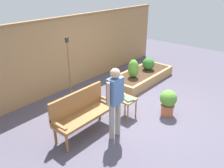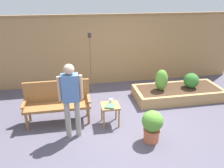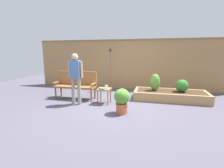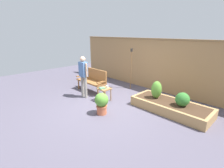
# 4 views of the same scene
# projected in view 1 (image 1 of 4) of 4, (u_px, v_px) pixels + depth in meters

# --- Properties ---
(ground_plane) EXTENTS (14.00, 14.00, 0.00)m
(ground_plane) POSITION_uv_depth(u_px,v_px,m) (141.00, 113.00, 5.89)
(ground_plane) COLOR #514C5B
(fence_back) EXTENTS (8.40, 0.14, 2.16)m
(fence_back) POSITION_uv_depth(u_px,v_px,m) (70.00, 52.00, 6.97)
(fence_back) COLOR #A37A4C
(fence_back) RESTS_ON ground_plane
(garden_bench) EXTENTS (1.44, 0.48, 0.94)m
(garden_bench) POSITION_uv_depth(u_px,v_px,m) (81.00, 110.00, 4.97)
(garden_bench) COLOR #936033
(garden_bench) RESTS_ON ground_plane
(side_table) EXTENTS (0.40, 0.40, 0.48)m
(side_table) POSITION_uv_depth(u_px,v_px,m) (127.00, 102.00, 5.60)
(side_table) COLOR #9E7042
(side_table) RESTS_ON ground_plane
(cup_on_table) EXTENTS (0.11, 0.07, 0.09)m
(cup_on_table) POSITION_uv_depth(u_px,v_px,m) (124.00, 95.00, 5.64)
(cup_on_table) COLOR white
(cup_on_table) RESTS_ON side_table
(book_on_table) EXTENTS (0.25, 0.25, 0.03)m
(book_on_table) POSITION_uv_depth(u_px,v_px,m) (129.00, 99.00, 5.50)
(book_on_table) COLOR #4C7A56
(book_on_table) RESTS_ON side_table
(potted_boxwood) EXTENTS (0.42, 0.42, 0.67)m
(potted_boxwood) POSITION_uv_depth(u_px,v_px,m) (168.00, 101.00, 5.66)
(potted_boxwood) COLOR #C66642
(potted_boxwood) RESTS_ON ground_plane
(raised_planter_bed) EXTENTS (2.40, 1.00, 0.30)m
(raised_planter_bed) POSITION_uv_depth(u_px,v_px,m) (142.00, 77.00, 7.69)
(raised_planter_bed) COLOR #AD8451
(raised_planter_bed) RESTS_ON ground_plane
(shrub_near_bench) EXTENTS (0.34, 0.34, 0.57)m
(shrub_near_bench) POSITION_uv_depth(u_px,v_px,m) (133.00, 69.00, 7.14)
(shrub_near_bench) COLOR brown
(shrub_near_bench) RESTS_ON raised_planter_bed
(shrub_far_corner) EXTENTS (0.41, 0.41, 0.41)m
(shrub_far_corner) POSITION_uv_depth(u_px,v_px,m) (148.00, 64.00, 7.78)
(shrub_far_corner) COLOR brown
(shrub_far_corner) RESTS_ON raised_planter_bed
(tiki_torch) EXTENTS (0.10, 0.10, 1.75)m
(tiki_torch) POSITION_uv_depth(u_px,v_px,m) (68.00, 58.00, 6.14)
(tiki_torch) COLOR brown
(tiki_torch) RESTS_ON ground_plane
(person_by_bench) EXTENTS (0.47, 0.20, 1.56)m
(person_by_bench) POSITION_uv_depth(u_px,v_px,m) (115.00, 98.00, 4.64)
(person_by_bench) COLOR gray
(person_by_bench) RESTS_ON ground_plane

